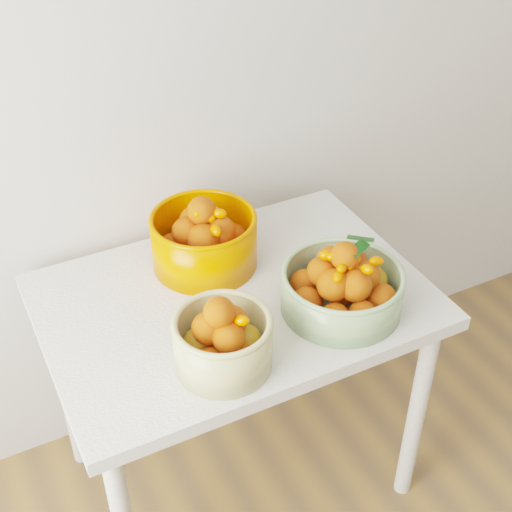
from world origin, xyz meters
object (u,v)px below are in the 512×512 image
object	(u,v)px
bowl_green	(342,286)
bowl_orange	(204,239)
bowl_cream	(223,340)
table	(235,323)

from	to	relation	value
bowl_green	bowl_orange	world-z (taller)	bowl_orange
bowl_cream	bowl_green	world-z (taller)	bowl_green
bowl_cream	bowl_orange	bearing A→B (deg)	72.39
table	bowl_orange	size ratio (longest dim) A/B	3.27
bowl_cream	bowl_green	distance (m)	0.36
table	bowl_orange	bearing A→B (deg)	93.57
table	bowl_orange	xyz separation A→B (m)	(-0.01, 0.17, 0.18)
bowl_green	bowl_orange	bearing A→B (deg)	125.33
table	bowl_cream	bearing A→B (deg)	-121.50
table	bowl_green	distance (m)	0.33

